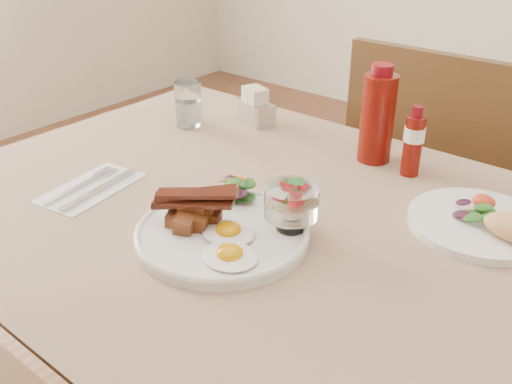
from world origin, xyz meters
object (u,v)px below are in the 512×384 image
object	(u,v)px
main_plate	(223,234)
ketchup_bottle	(377,117)
second_plate	(489,224)
water_glass	(188,107)
fruit_cup	(292,202)
table	(285,264)
hot_sauce_bottle	(413,142)
chair_far	(434,195)
sugar_caddy	(256,108)

from	to	relation	value
main_plate	ketchup_bottle	bearing A→B (deg)	84.96
second_plate	main_plate	bearing A→B (deg)	-137.95
water_glass	second_plate	bearing A→B (deg)	-2.14
fruit_cup	ketchup_bottle	world-z (taller)	ketchup_bottle
second_plate	water_glass	bearing A→B (deg)	177.86
table	water_glass	xyz separation A→B (m)	(-0.44, 0.21, 0.13)
hot_sauce_bottle	chair_far	bearing A→B (deg)	101.94
water_glass	sugar_caddy	bearing A→B (deg)	45.30
chair_far	sugar_caddy	xyz separation A→B (m)	(-0.33, -0.34, 0.26)
main_plate	ketchup_bottle	distance (m)	0.43
chair_far	main_plate	size ratio (longest dim) A/B	3.32
hot_sauce_bottle	water_glass	xyz separation A→B (m)	(-0.52, -0.09, -0.02)
table	main_plate	size ratio (longest dim) A/B	4.75
fruit_cup	hot_sauce_bottle	bearing A→B (deg)	82.50
chair_far	hot_sauce_bottle	bearing A→B (deg)	-78.06
fruit_cup	second_plate	xyz separation A→B (m)	(0.24, 0.22, -0.05)
table	second_plate	xyz separation A→B (m)	(0.27, 0.18, 0.10)
water_glass	main_plate	bearing A→B (deg)	-38.61
fruit_cup	water_glass	size ratio (longest dim) A/B	0.84
fruit_cup	second_plate	bearing A→B (deg)	42.15
chair_far	fruit_cup	bearing A→B (deg)	-87.23
fruit_cup	hot_sauce_bottle	world-z (taller)	hot_sauce_bottle
main_plate	fruit_cup	size ratio (longest dim) A/B	3.18
fruit_cup	water_glass	xyz separation A→B (m)	(-0.48, 0.24, -0.02)
hot_sauce_bottle	sugar_caddy	world-z (taller)	hot_sauce_bottle
fruit_cup	sugar_caddy	distance (m)	0.51
main_plate	sugar_caddy	bearing A→B (deg)	123.47
ketchup_bottle	hot_sauce_bottle	xyz separation A→B (m)	(0.09, -0.02, -0.03)
main_plate	water_glass	world-z (taller)	water_glass
second_plate	chair_far	bearing A→B (deg)	119.48
main_plate	hot_sauce_bottle	bearing A→B (deg)	72.80
main_plate	sugar_caddy	world-z (taller)	sugar_caddy
main_plate	second_plate	world-z (taller)	second_plate
main_plate	hot_sauce_bottle	distance (m)	0.43
second_plate	hot_sauce_bottle	xyz separation A→B (m)	(-0.20, 0.12, 0.05)
fruit_cup	second_plate	world-z (taller)	fruit_cup
main_plate	water_glass	xyz separation A→B (m)	(-0.40, 0.32, 0.04)
hot_sauce_bottle	second_plate	bearing A→B (deg)	-30.69
chair_far	main_plate	distance (m)	0.81
chair_far	second_plate	xyz separation A→B (m)	(0.27, -0.48, 0.24)
ketchup_bottle	sugar_caddy	distance (m)	0.33
main_plate	chair_far	bearing A→B (deg)	86.45
sugar_caddy	hot_sauce_bottle	bearing A→B (deg)	16.64
sugar_caddy	water_glass	xyz separation A→B (m)	(-0.11, -0.11, 0.01)
main_plate	fruit_cup	world-z (taller)	fruit_cup
ketchup_bottle	table	bearing A→B (deg)	-88.02
hot_sauce_bottle	water_glass	world-z (taller)	hot_sauce_bottle
hot_sauce_bottle	sugar_caddy	xyz separation A→B (m)	(-0.41, 0.02, -0.03)
hot_sauce_bottle	water_glass	size ratio (longest dim) A/B	1.34
table	water_glass	world-z (taller)	water_glass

